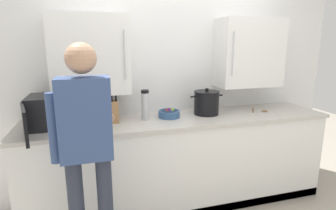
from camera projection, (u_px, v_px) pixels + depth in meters
back_wall_tiled at (172, 66)px, 2.92m from camera, size 3.93×0.44×2.78m
counter_unit at (180, 161)px, 2.83m from camera, size 3.09×0.66×0.94m
microwave_oven at (57, 111)px, 2.41m from camera, size 0.54×0.75×0.28m
stock_pot at (206, 103)px, 2.83m from camera, size 0.36×0.26×0.28m
thermos_flask at (145, 105)px, 2.61m from camera, size 0.08×0.08×0.30m
wooden_spoon at (259, 110)px, 2.98m from camera, size 0.20×0.18×0.02m
fruit_bowl at (169, 113)px, 2.72m from camera, size 0.22×0.22×0.10m
knife_block at (112, 111)px, 2.55m from camera, size 0.11×0.15×0.29m
person_figure at (86, 143)px, 1.83m from camera, size 0.44×0.54×1.68m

